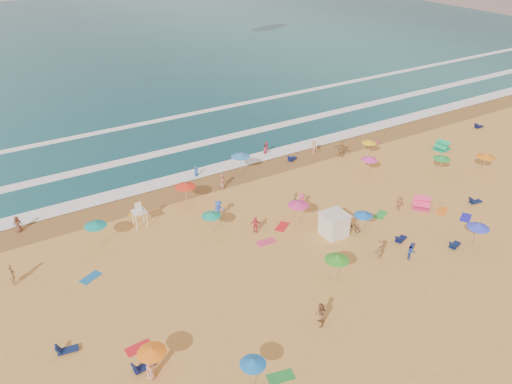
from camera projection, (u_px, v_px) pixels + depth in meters
ground at (302, 231)px, 44.90m from camera, size 220.00×220.00×0.00m
ocean at (74, 44)px, 107.44m from camera, size 220.00×140.00×0.18m
wet_sand at (234, 176)px, 54.20m from camera, size 220.00×220.00×0.00m
surf_foam at (199, 146)px, 60.72m from camera, size 200.00×18.70×0.05m
cabana at (334, 225)px, 43.97m from camera, size 2.00×2.00×2.00m
cabana_roof at (335, 215)px, 43.45m from camera, size 2.20×2.20×0.12m
bicycle at (352, 226)px, 44.87m from camera, size 0.92×1.79×0.90m
lifeguard_stand at (139, 216)px, 45.13m from camera, size 1.20×1.20×2.10m
beach_umbrellas at (304, 209)px, 44.11m from camera, size 49.81×28.82×0.69m
loungers at (383, 210)px, 47.76m from camera, size 57.12×22.20×0.34m
towels at (297, 235)px, 44.37m from camera, size 38.79×25.02×0.03m
popup_tents at (433, 170)px, 54.18m from camera, size 14.71×10.41×1.20m
beachgoers at (279, 205)px, 47.29m from camera, size 37.42×26.59×2.14m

